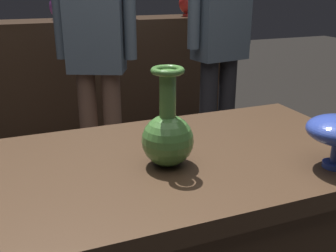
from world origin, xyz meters
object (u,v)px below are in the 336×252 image
(vase_centerpiece, at_px, (168,134))
(shelf_vase_far_right, at_px, (187,3))
(shelf_vase_center, at_px, (57,7))
(visitor_center_back, at_px, (96,47))
(visitor_near_right, at_px, (221,33))

(vase_centerpiece, bearing_deg, shelf_vase_far_right, 64.55)
(vase_centerpiece, distance_m, shelf_vase_center, 2.31)
(shelf_vase_far_right, relative_size, visitor_center_back, 0.12)
(shelf_vase_center, height_order, visitor_near_right, visitor_near_right)
(vase_centerpiece, relative_size, visitor_near_right, 0.16)
(vase_centerpiece, height_order, shelf_vase_far_right, shelf_vase_far_right)
(shelf_vase_center, relative_size, visitor_near_right, 0.10)
(shelf_vase_center, distance_m, visitor_near_right, 1.34)
(shelf_vase_center, height_order, shelf_vase_far_right, shelf_vase_far_right)
(vase_centerpiece, xyz_separation_m, visitor_center_back, (0.11, 1.40, 0.02))
(shelf_vase_far_right, xyz_separation_m, visitor_center_back, (-0.94, -0.82, -0.19))
(shelf_vase_center, bearing_deg, shelf_vase_far_right, -4.63)
(visitor_center_back, relative_size, visitor_near_right, 0.94)
(vase_centerpiece, relative_size, shelf_vase_far_right, 1.38)
(vase_centerpiece, xyz_separation_m, shelf_vase_center, (0.02, 2.31, 0.20))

